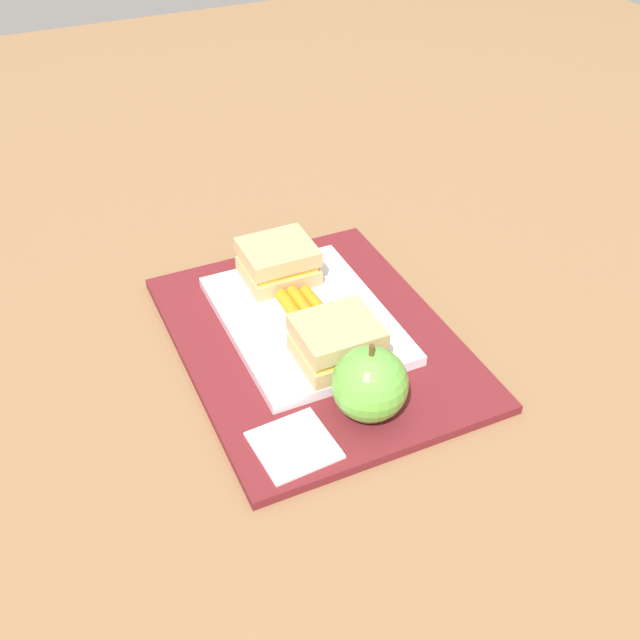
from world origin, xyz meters
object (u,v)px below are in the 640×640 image
(sandwich_half_left, at_px, (278,262))
(paper_napkin, at_px, (294,445))
(food_tray, at_px, (306,319))
(apple, at_px, (370,384))
(carrot_sticks_bundle, at_px, (306,310))
(sandwich_half_right, at_px, (337,341))

(sandwich_half_left, xyz_separation_m, paper_napkin, (0.24, -0.08, -0.03))
(food_tray, distance_m, sandwich_half_left, 0.08)
(food_tray, relative_size, apple, 2.74)
(paper_napkin, bearing_deg, sandwich_half_left, 160.94)
(sandwich_half_left, distance_m, carrot_sticks_bundle, 0.08)
(apple, height_order, paper_napkin, apple)
(sandwich_half_right, distance_m, apple, 0.07)
(carrot_sticks_bundle, bearing_deg, paper_napkin, -27.22)
(food_tray, height_order, sandwich_half_left, sandwich_half_left)
(sandwich_half_left, height_order, carrot_sticks_bundle, sandwich_half_left)
(sandwich_half_right, xyz_separation_m, carrot_sticks_bundle, (-0.08, 0.00, -0.01))
(apple, relative_size, paper_napkin, 1.20)
(paper_napkin, bearing_deg, food_tray, 152.80)
(food_tray, xyz_separation_m, carrot_sticks_bundle, (0.00, 0.00, 0.01))
(sandwich_half_left, bearing_deg, carrot_sticks_bundle, 0.01)
(carrot_sticks_bundle, bearing_deg, apple, 0.21)
(sandwich_half_left, relative_size, carrot_sticks_bundle, 1.01)
(sandwich_half_right, xyz_separation_m, apple, (0.07, 0.00, 0.00))
(apple, bearing_deg, paper_napkin, -82.53)
(sandwich_half_left, height_order, sandwich_half_right, same)
(sandwich_half_left, xyz_separation_m, apple, (0.23, 0.00, 0.00))
(sandwich_half_left, distance_m, paper_napkin, 0.25)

